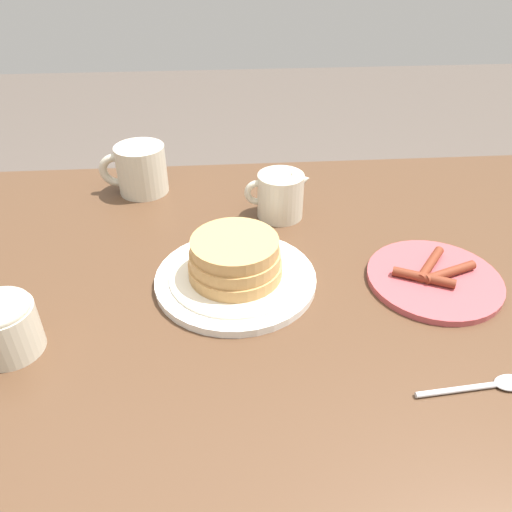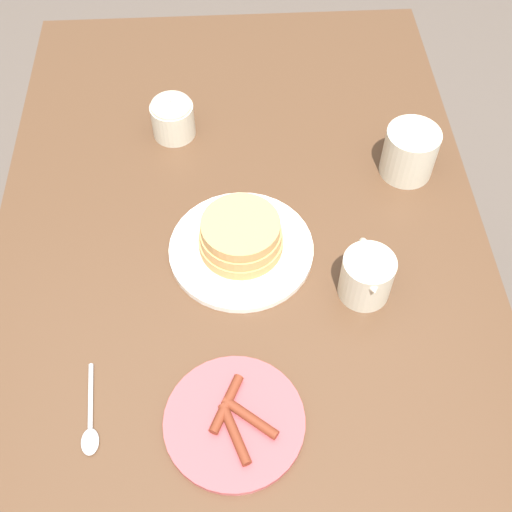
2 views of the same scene
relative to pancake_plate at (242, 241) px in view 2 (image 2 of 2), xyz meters
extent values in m
plane|color=#51473F|center=(-0.03, 0.00, -0.76)|extent=(8.00, 8.00, 0.00)
cube|color=#4C3321|center=(-0.03, 0.00, -0.04)|extent=(1.38, 0.83, 0.03)
cube|color=#4C3321|center=(0.60, -0.35, -0.41)|extent=(0.07, 0.07, 0.70)
cube|color=#4C3321|center=(0.60, 0.36, -0.41)|extent=(0.07, 0.07, 0.70)
cylinder|color=white|center=(0.00, 0.00, -0.02)|extent=(0.24, 0.24, 0.01)
cylinder|color=beige|center=(0.00, 0.00, -0.01)|extent=(0.19, 0.19, 0.00)
cylinder|color=tan|center=(0.00, 0.00, 0.00)|extent=(0.14, 0.14, 0.02)
cylinder|color=tan|center=(0.00, 0.00, 0.02)|extent=(0.13, 0.13, 0.02)
cylinder|color=tan|center=(0.00, 0.00, 0.04)|extent=(0.13, 0.13, 0.02)
cylinder|color=#B2474C|center=(-0.29, 0.02, -0.02)|extent=(0.20, 0.20, 0.01)
cylinder|color=maroon|center=(-0.31, 0.02, -0.01)|extent=(0.09, 0.04, 0.01)
cylinder|color=maroon|center=(-0.27, 0.03, -0.01)|extent=(0.09, 0.05, 0.01)
cylinder|color=maroon|center=(-0.29, 0.01, -0.01)|extent=(0.07, 0.08, 0.01)
cylinder|color=beige|center=(0.17, -0.30, 0.02)|extent=(0.09, 0.09, 0.09)
torus|color=beige|center=(0.21, -0.30, 0.02)|extent=(0.07, 0.02, 0.07)
cylinder|color=#472819|center=(0.17, -0.30, 0.06)|extent=(0.08, 0.08, 0.00)
cylinder|color=beige|center=(-0.09, -0.19, 0.01)|extent=(0.08, 0.08, 0.08)
cone|color=beige|center=(-0.12, -0.19, 0.04)|extent=(0.04, 0.04, 0.04)
torus|color=beige|center=(-0.05, -0.19, 0.02)|extent=(0.05, 0.01, 0.05)
cylinder|color=beige|center=(0.29, 0.12, 0.00)|extent=(0.08, 0.08, 0.07)
ellipsoid|color=beige|center=(0.29, 0.12, 0.04)|extent=(0.08, 0.08, 0.03)
sphere|color=beige|center=(0.29, 0.12, 0.06)|extent=(0.01, 0.01, 0.01)
cylinder|color=silver|center=(-0.24, 0.23, -0.02)|extent=(0.10, 0.01, 0.01)
ellipsoid|color=silver|center=(-0.31, 0.22, -0.02)|extent=(0.04, 0.03, 0.01)
camera|label=1|loc=(0.01, 0.59, 0.43)|focal=35.00mm
camera|label=2|loc=(-0.62, 0.01, 0.83)|focal=45.00mm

